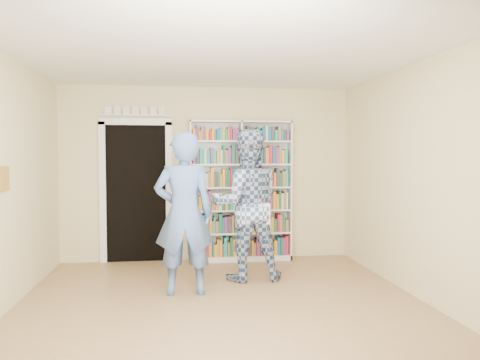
% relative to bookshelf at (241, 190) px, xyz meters
% --- Properties ---
extents(floor, '(5.00, 5.00, 0.00)m').
position_rel_bookshelf_xyz_m(floor, '(-0.50, -2.34, -1.10)').
color(floor, olive).
rests_on(floor, ground).
extents(ceiling, '(5.00, 5.00, 0.00)m').
position_rel_bookshelf_xyz_m(ceiling, '(-0.50, -2.34, 1.60)').
color(ceiling, white).
rests_on(ceiling, wall_back).
extents(wall_back, '(4.50, 0.00, 4.50)m').
position_rel_bookshelf_xyz_m(wall_back, '(-0.50, 0.16, 0.25)').
color(wall_back, beige).
rests_on(wall_back, floor).
extents(wall_right, '(0.00, 5.00, 5.00)m').
position_rel_bookshelf_xyz_m(wall_right, '(1.75, -2.34, 0.25)').
color(wall_right, beige).
rests_on(wall_right, floor).
extents(bookshelf, '(1.58, 0.30, 2.17)m').
position_rel_bookshelf_xyz_m(bookshelf, '(0.00, 0.00, 0.00)').
color(bookshelf, white).
rests_on(bookshelf, floor).
extents(doorway, '(1.10, 0.08, 2.43)m').
position_rel_bookshelf_xyz_m(doorway, '(-1.60, 0.13, 0.08)').
color(doorway, black).
rests_on(doorway, floor).
extents(wall_art, '(0.03, 0.25, 0.25)m').
position_rel_bookshelf_xyz_m(wall_art, '(-2.73, -2.14, 0.30)').
color(wall_art, brown).
rests_on(wall_art, wall_left).
extents(man_blue, '(0.70, 0.46, 1.91)m').
position_rel_bookshelf_xyz_m(man_blue, '(-0.90, -1.69, -0.14)').
color(man_blue, '#5174B4').
rests_on(man_blue, floor).
extents(man_plaid, '(0.96, 0.75, 1.97)m').
position_rel_bookshelf_xyz_m(man_plaid, '(-0.08, -1.12, -0.11)').
color(man_plaid, navy).
rests_on(man_plaid, floor).
extents(paper_sheet, '(0.19, 0.03, 0.27)m').
position_rel_bookshelf_xyz_m(paper_sheet, '(0.09, -1.39, -0.20)').
color(paper_sheet, white).
rests_on(paper_sheet, man_plaid).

